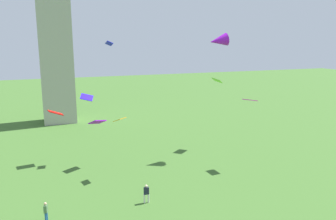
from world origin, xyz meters
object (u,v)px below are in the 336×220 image
object	(u,v)px
kite_flying_1	(120,119)
kite_flying_3	(217,80)
person_2	(146,193)
kite_flying_4	(55,113)
kite_flying_8	(87,97)
kite_flying_2	(109,43)
person_1	(46,211)
kite_flying_6	(250,100)
kite_flying_0	(218,41)
kite_flying_7	(97,122)

from	to	relation	value
kite_flying_1	kite_flying_3	size ratio (longest dim) A/B	0.75
person_2	kite_flying_4	xyz separation A→B (m)	(-6.35, 13.02, 4.77)
person_2	kite_flying_8	world-z (taller)	kite_flying_8
kite_flying_2	person_1	bearing A→B (deg)	143.22
kite_flying_3	person_2	bearing A→B (deg)	-3.73
person_1	kite_flying_8	size ratio (longest dim) A/B	1.50
person_2	kite_flying_6	xyz separation A→B (m)	(12.94, 4.39, 6.39)
person_2	kite_flying_4	distance (m)	15.25
kite_flying_1	kite_flying_4	size ratio (longest dim) A/B	0.83
kite_flying_3	kite_flying_4	xyz separation A→B (m)	(-19.48, 1.16, -2.87)
kite_flying_4	kite_flying_6	distance (m)	21.19
kite_flying_1	kite_flying_6	xyz separation A→B (m)	(13.60, -2.06, 1.42)
person_1	kite_flying_0	world-z (taller)	kite_flying_0
kite_flying_1	kite_flying_2	bearing A→B (deg)	150.68
kite_flying_3	person_1	bearing A→B (deg)	-16.26
kite_flying_0	kite_flying_7	world-z (taller)	kite_flying_0
person_1	person_2	size ratio (longest dim) A/B	0.96
kite_flying_1	kite_flying_4	bearing A→B (deg)	-164.02
kite_flying_6	kite_flying_7	xyz separation A→B (m)	(-15.19, 5.82, -2.40)
person_2	kite_flying_8	bearing A→B (deg)	8.45
person_2	kite_flying_0	world-z (taller)	kite_flying_0
person_1	kite_flying_3	xyz separation A→B (m)	(21.14, 11.98, 7.68)
person_1	kite_flying_6	xyz separation A→B (m)	(20.95, 4.51, 6.43)
person_1	kite_flying_0	distance (m)	25.07
kite_flying_4	kite_flying_6	world-z (taller)	kite_flying_6
kite_flying_8	kite_flying_6	bearing A→B (deg)	27.68
kite_flying_6	kite_flying_7	size ratio (longest dim) A/B	0.73
kite_flying_7	kite_flying_8	bearing A→B (deg)	-137.92
kite_flying_6	kite_flying_0	bearing A→B (deg)	-171.05
person_2	kite_flying_4	size ratio (longest dim) A/B	0.96
person_1	person_2	bearing A→B (deg)	105.86
kite_flying_0	person_1	bearing A→B (deg)	-60.93
person_2	kite_flying_7	xyz separation A→B (m)	(-2.25, 10.21, 4.00)
person_1	kite_flying_4	bearing A→B (deg)	-172.20
person_2	kite_flying_8	xyz separation A→B (m)	(-4.57, -0.28, 8.48)
kite_flying_2	kite_flying_3	world-z (taller)	kite_flying_2
kite_flying_4	kite_flying_2	bearing A→B (deg)	-12.16
person_1	kite_flying_4	xyz separation A→B (m)	(1.66, 13.14, 4.81)
person_1	kite_flying_7	distance (m)	12.50
person_1	kite_flying_6	distance (m)	22.37
person_1	person_2	distance (m)	8.01
kite_flying_0	kite_flying_8	distance (m)	19.15
person_1	kite_flying_6	world-z (taller)	kite_flying_6
kite_flying_1	kite_flying_7	bearing A→B (deg)	177.95
kite_flying_2	person_2	bearing A→B (deg)	175.41
kite_flying_0	kite_flying_7	size ratio (longest dim) A/B	1.15
kite_flying_7	kite_flying_4	bearing A→B (deg)	110.23
kite_flying_2	kite_flying_6	size ratio (longest dim) A/B	0.69
kite_flying_0	kite_flying_6	distance (m)	7.88
person_2	kite_flying_6	bearing A→B (deg)	-156.26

